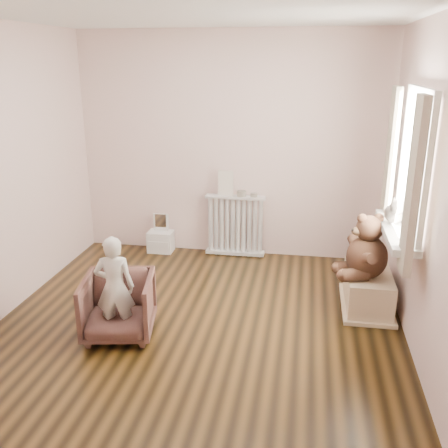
% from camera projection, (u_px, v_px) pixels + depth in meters
% --- Properties ---
extents(floor, '(3.60, 3.60, 0.01)m').
position_uv_depth(floor, '(199.00, 322.00, 4.52)').
color(floor, black).
rests_on(floor, ground).
extents(ceiling, '(3.60, 3.60, 0.01)m').
position_uv_depth(ceiling, '(194.00, 12.00, 3.70)').
color(ceiling, white).
rests_on(ceiling, ground).
extents(back_wall, '(3.60, 0.02, 2.60)m').
position_uv_depth(back_wall, '(231.00, 147.00, 5.80)').
color(back_wall, silver).
rests_on(back_wall, ground).
extents(front_wall, '(3.60, 0.02, 2.60)m').
position_uv_depth(front_wall, '(115.00, 267.00, 2.42)').
color(front_wall, silver).
rests_on(front_wall, ground).
extents(right_wall, '(0.02, 3.60, 2.60)m').
position_uv_depth(right_wall, '(426.00, 192.00, 3.82)').
color(right_wall, silver).
rests_on(right_wall, ground).
extents(window, '(0.03, 0.90, 1.10)m').
position_uv_depth(window, '(415.00, 164.00, 4.06)').
color(window, white).
rests_on(window, right_wall).
extents(window_sill, '(0.22, 1.10, 0.06)m').
position_uv_depth(window_sill, '(396.00, 231.00, 4.26)').
color(window_sill, silver).
rests_on(window_sill, right_wall).
extents(curtain_left, '(0.06, 0.26, 1.30)m').
position_uv_depth(curtain_left, '(413.00, 188.00, 3.56)').
color(curtain_left, '#C0B599').
rests_on(curtain_left, right_wall).
extents(curtain_right, '(0.06, 0.26, 1.30)m').
position_uv_depth(curtain_right, '(391.00, 158.00, 4.63)').
color(curtain_right, '#C0B599').
rests_on(curtain_right, right_wall).
extents(radiator, '(0.71, 0.13, 0.74)m').
position_uv_depth(radiator, '(235.00, 225.00, 5.96)').
color(radiator, silver).
rests_on(radiator, floor).
extents(paper_doll, '(0.18, 0.02, 0.30)m').
position_uv_depth(paper_doll, '(226.00, 183.00, 5.82)').
color(paper_doll, beige).
rests_on(paper_doll, radiator).
extents(tin_a, '(0.11, 0.11, 0.06)m').
position_uv_depth(tin_a, '(241.00, 194.00, 5.82)').
color(tin_a, '#A59E8C').
rests_on(tin_a, radiator).
extents(tin_b, '(0.08, 0.08, 0.04)m').
position_uv_depth(tin_b, '(254.00, 195.00, 5.80)').
color(tin_b, '#A59E8C').
rests_on(tin_b, radiator).
extents(toy_vanity, '(0.30, 0.21, 0.47)m').
position_uv_depth(toy_vanity, '(160.00, 230.00, 6.11)').
color(toy_vanity, silver).
rests_on(toy_vanity, floor).
extents(armchair, '(0.67, 0.69, 0.54)m').
position_uv_depth(armchair, '(119.00, 306.00, 4.24)').
color(armchair, '#4F2F28').
rests_on(armchair, floor).
extents(child, '(0.36, 0.27, 0.90)m').
position_uv_depth(child, '(115.00, 287.00, 4.13)').
color(child, beige).
rests_on(child, armchair).
extents(toy_bench, '(0.41, 0.77, 0.36)m').
position_uv_depth(toy_bench, '(368.00, 287.00, 4.75)').
color(toy_bench, beige).
rests_on(toy_bench, floor).
extents(teddy_bear, '(0.56, 0.48, 0.59)m').
position_uv_depth(teddy_bear, '(368.00, 245.00, 4.51)').
color(teddy_bear, '#331D13').
rests_on(teddy_bear, toy_bench).
extents(plush_cat, '(0.21, 0.31, 0.24)m').
position_uv_depth(plush_cat, '(394.00, 212.00, 4.33)').
color(plush_cat, slate).
rests_on(plush_cat, window_sill).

